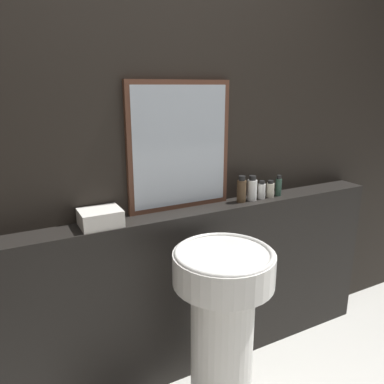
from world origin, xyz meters
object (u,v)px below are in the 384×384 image
at_px(shampoo_bottle, 242,190).
at_px(body_wash_bottle, 270,189).
at_px(pedestal_sink, 222,323).
at_px(mirror, 180,147).
at_px(hand_soap_bottle, 278,186).
at_px(lotion_bottle, 262,190).
at_px(towel_stack, 100,218).
at_px(conditioner_bottle, 252,189).

distance_m(shampoo_bottle, body_wash_bottle, 0.21).
bearing_deg(pedestal_sink, mirror, 88.80).
bearing_deg(mirror, shampoo_bottle, -10.67).
bearing_deg(hand_soap_bottle, lotion_bottle, 180.00).
relative_size(towel_stack, hand_soap_bottle, 1.52).
xyz_separation_m(pedestal_sink, conditioner_bottle, (0.44, 0.40, 0.51)).
bearing_deg(towel_stack, body_wash_bottle, 0.00).
relative_size(lotion_bottle, hand_soap_bottle, 0.85).
xyz_separation_m(towel_stack, lotion_bottle, (0.96, 0.00, 0.01)).
bearing_deg(body_wash_bottle, shampoo_bottle, 180.00).
bearing_deg(mirror, towel_stack, -171.64).
xyz_separation_m(mirror, hand_soap_bottle, (0.63, -0.07, -0.28)).
height_order(pedestal_sink, shampoo_bottle, shampoo_bottle).
bearing_deg(shampoo_bottle, mirror, 169.33).
bearing_deg(mirror, conditioner_bottle, -8.85).
height_order(towel_stack, shampoo_bottle, shampoo_bottle).
xyz_separation_m(pedestal_sink, lotion_bottle, (0.51, 0.40, 0.49)).
distance_m(towel_stack, conditioner_bottle, 0.89).
bearing_deg(body_wash_bottle, conditioner_bottle, 180.00).
distance_m(lotion_bottle, hand_soap_bottle, 0.13).
xyz_separation_m(towel_stack, body_wash_bottle, (1.03, 0.00, 0.01)).
xyz_separation_m(conditioner_bottle, body_wash_bottle, (0.14, 0.00, -0.02)).
height_order(pedestal_sink, body_wash_bottle, body_wash_bottle).
relative_size(mirror, body_wash_bottle, 6.60).
bearing_deg(towel_stack, mirror, 8.36).
relative_size(shampoo_bottle, body_wash_bottle, 1.50).
height_order(conditioner_bottle, hand_soap_bottle, conditioner_bottle).
relative_size(pedestal_sink, conditioner_bottle, 6.28).
xyz_separation_m(shampoo_bottle, conditioner_bottle, (0.08, 0.00, -0.00)).
relative_size(conditioner_bottle, lotion_bottle, 1.36).
bearing_deg(hand_soap_bottle, body_wash_bottle, 180.00).
bearing_deg(conditioner_bottle, lotion_bottle, 0.00).
bearing_deg(pedestal_sink, lotion_bottle, 37.66).
bearing_deg(body_wash_bottle, mirror, 173.24).
bearing_deg(shampoo_bottle, conditioner_bottle, 0.00).
height_order(shampoo_bottle, hand_soap_bottle, shampoo_bottle).
height_order(mirror, conditioner_bottle, mirror).
bearing_deg(shampoo_bottle, pedestal_sink, -132.87).
distance_m(mirror, lotion_bottle, 0.58).
bearing_deg(conditioner_bottle, towel_stack, 180.00).
xyz_separation_m(mirror, lotion_bottle, (0.50, -0.07, -0.29)).
relative_size(pedestal_sink, lotion_bottle, 8.52).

